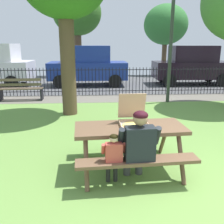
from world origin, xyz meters
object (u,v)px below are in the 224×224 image
at_px(picnic_table_foreground, 130,136).
at_px(far_tree_midleft, 77,14).
at_px(parked_car_right, 192,65).
at_px(pizza_box_open, 133,119).
at_px(child_at_table, 113,155).
at_px(far_tree_center, 166,25).
at_px(park_bench_left, 21,90).
at_px(parked_car_center, 88,65).
at_px(lamp_post_walkway, 171,35).
at_px(adult_at_table, 138,144).

distance_m(picnic_table_foreground, far_tree_midleft, 14.24).
bearing_deg(parked_car_right, picnic_table_foreground, -116.20).
bearing_deg(picnic_table_foreground, pizza_box_open, 49.78).
xyz_separation_m(parked_car_right, far_tree_midleft, (-6.17, 4.75, 2.96)).
relative_size(child_at_table, parked_car_right, 0.22).
distance_m(picnic_table_foreground, pizza_box_open, 0.29).
relative_size(pizza_box_open, far_tree_center, 0.12).
distance_m(park_bench_left, parked_car_center, 4.22).
bearing_deg(parked_car_right, far_tree_center, 92.59).
distance_m(picnic_table_foreground, far_tree_center, 14.60).
xyz_separation_m(lamp_post_walkway, far_tree_center, (2.14, 8.76, 0.95)).
height_order(far_tree_midleft, far_tree_center, far_tree_midleft).
height_order(parked_car_center, far_tree_center, far_tree_center).
bearing_deg(far_tree_midleft, lamp_post_walkway, -66.48).
xyz_separation_m(picnic_table_foreground, park_bench_left, (-3.39, 5.55, -0.18)).
distance_m(picnic_table_foreground, child_at_table, 0.64).
height_order(lamp_post_walkway, parked_car_right, lamp_post_walkway).
distance_m(lamp_post_walkway, parked_car_center, 5.20).
distance_m(park_bench_left, far_tree_center, 11.52).
bearing_deg(picnic_table_foreground, adult_at_table, -83.55).
bearing_deg(picnic_table_foreground, child_at_table, -119.77).
bearing_deg(far_tree_center, pizza_box_open, -106.86).
bearing_deg(pizza_box_open, parked_car_center, 96.69).
height_order(pizza_box_open, child_at_table, pizza_box_open).
bearing_deg(far_tree_midleft, parked_car_right, -37.60).
height_order(picnic_table_foreground, park_bench_left, park_bench_left).
relative_size(lamp_post_walkway, far_tree_midleft, 0.70).
bearing_deg(picnic_table_foreground, far_tree_center, 72.99).
distance_m(child_at_table, lamp_post_walkway, 6.26).
height_order(picnic_table_foreground, lamp_post_walkway, lamp_post_walkway).
distance_m(pizza_box_open, adult_at_table, 0.61).
relative_size(picnic_table_foreground, park_bench_left, 1.17).
distance_m(adult_at_table, parked_car_center, 9.53).
xyz_separation_m(adult_at_table, far_tree_midleft, (-1.81, 14.22, 3.32)).
height_order(adult_at_table, parked_car_center, parked_car_center).
relative_size(pizza_box_open, child_at_table, 0.64).
relative_size(park_bench_left, lamp_post_walkway, 0.42).
bearing_deg(far_tree_midleft, adult_at_table, -82.73).
bearing_deg(lamp_post_walkway, child_at_table, -113.29).
bearing_deg(picnic_table_foreground, park_bench_left, 121.42).
bearing_deg(park_bench_left, pizza_box_open, -57.76).
height_order(picnic_table_foreground, parked_car_center, parked_car_center).
relative_size(parked_car_center, far_tree_midleft, 0.72).
xyz_separation_m(parked_car_center, far_tree_center, (5.18, 4.75, 2.29)).
bearing_deg(pizza_box_open, picnic_table_foreground, -130.22).
bearing_deg(adult_at_table, pizza_box_open, 89.39).
bearing_deg(parked_car_center, picnic_table_foreground, -83.76).
bearing_deg(lamp_post_walkway, park_bench_left, 173.78).
height_order(picnic_table_foreground, far_tree_center, far_tree_center).
bearing_deg(park_bench_left, parked_car_right, 23.65).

